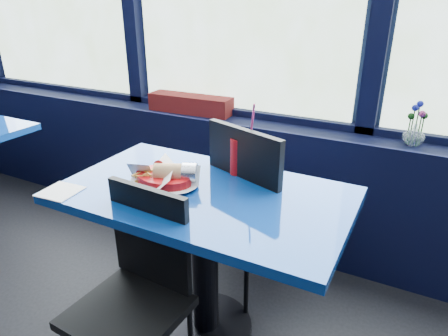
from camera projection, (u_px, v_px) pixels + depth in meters
The scene contains 10 objects.
window_sill at pixel (231, 176), 2.63m from camera, with size 5.00×0.26×0.80m, color black.
near_table at pixel (204, 228), 1.73m from camera, with size 1.20×0.70×0.75m.
chair_near_front at pixel (137, 284), 1.52m from camera, with size 0.41×0.41×0.85m.
chair_near_back at pixel (245, 202), 1.97m from camera, with size 0.56×0.56×0.97m.
planter_box at pixel (190, 104), 2.56m from camera, with size 0.56×0.14×0.11m, color maroon.
flower_vase at pixel (415, 132), 1.99m from camera, with size 0.13×0.13×0.22m.
food_basket at pixel (166, 177), 1.70m from camera, with size 0.28×0.27×0.10m.
ketchup_bottle at pixel (237, 153), 1.78m from camera, with size 0.06×0.06×0.22m.
soda_cup at pixel (249, 157), 1.77m from camera, with size 0.10×0.10×0.34m.
napkin at pixel (60, 191), 1.65m from camera, with size 0.15×0.15×0.00m, color white.
Camera 1 is at (1.06, 0.73, 1.49)m, focal length 32.00 mm.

